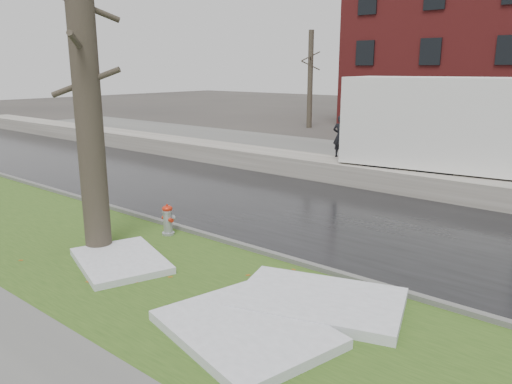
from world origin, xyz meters
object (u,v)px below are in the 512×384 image
Objects in this scene: fire_hydrant at (168,218)px; worker at (340,136)px; tree at (86,86)px; box_truck at (474,133)px.

worker reaches higher than fire_hydrant.
tree is 0.63× the size of box_truck.
box_truck is at bearing 172.66° from worker.
tree is at bearing -120.00° from box_truck.
box_truck is 7.14× the size of worker.
tree is 12.17m from box_truck.
fire_hydrant is 3.65m from tree.
fire_hydrant is at bearing 76.48° from worker.
fire_hydrant is at bearing 76.64° from tree.
tree is 10.67m from worker.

